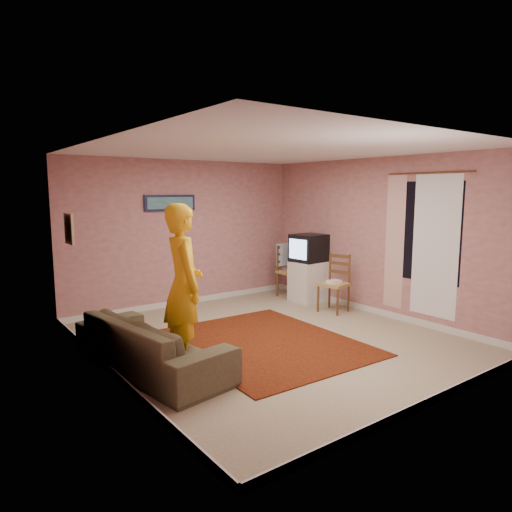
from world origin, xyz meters
TOP-DOWN VIEW (x-y plane):
  - ground at (0.00, 0.00)m, footprint 5.00×5.00m
  - wall_back at (0.00, 2.50)m, footprint 4.50×0.02m
  - wall_front at (0.00, -2.50)m, footprint 4.50×0.02m
  - wall_left at (-2.25, 0.00)m, footprint 0.02×5.00m
  - wall_right at (2.25, 0.00)m, footprint 0.02×5.00m
  - ceiling at (0.00, 0.00)m, footprint 4.50×5.00m
  - baseboard_back at (0.00, 2.49)m, footprint 4.50×0.02m
  - baseboard_front at (0.00, -2.49)m, footprint 4.50×0.02m
  - baseboard_left at (-2.24, 0.00)m, footprint 0.02×5.00m
  - baseboard_right at (2.24, 0.00)m, footprint 0.02×5.00m
  - window at (2.24, -0.90)m, footprint 0.01×1.10m
  - curtain_sheer at (2.23, -1.05)m, footprint 0.01×0.75m
  - curtain_floral at (2.21, -0.35)m, footprint 0.01×0.35m
  - curtain_rod at (2.20, -0.90)m, footprint 0.02×1.40m
  - picture_back at (-0.30, 2.47)m, footprint 0.95×0.04m
  - picture_left at (-2.22, 1.60)m, footprint 0.04×0.38m
  - area_rug at (-0.18, -0.08)m, footprint 2.26×2.79m
  - tv_cabinet at (1.95, 1.34)m, footprint 0.59×0.54m
  - crt_tv at (1.94, 1.34)m, footprint 0.63×0.57m
  - chair_a at (1.93, 1.81)m, footprint 0.49×0.46m
  - dvd_player at (1.93, 1.81)m, footprint 0.33×0.25m
  - blue_throw at (1.93, 2.00)m, footprint 0.42×0.05m
  - chair_b at (1.77, 0.52)m, footprint 0.51×0.53m
  - game_console at (1.77, 0.52)m, footprint 0.23×0.17m
  - sofa at (-1.80, -0.06)m, footprint 1.17×2.25m
  - person at (-1.40, -0.11)m, footprint 0.60×0.78m

SIDE VIEW (x-z plane):
  - ground at x=0.00m, z-range 0.00..0.00m
  - area_rug at x=-0.18m, z-range 0.00..0.01m
  - baseboard_back at x=0.00m, z-range 0.00..0.10m
  - baseboard_front at x=0.00m, z-range 0.00..0.10m
  - baseboard_left at x=-2.24m, z-range 0.00..0.10m
  - baseboard_right at x=2.24m, z-range 0.00..0.10m
  - sofa at x=-1.80m, z-range 0.00..0.63m
  - tv_cabinet at x=1.95m, z-range 0.00..0.75m
  - game_console at x=1.77m, z-range 0.50..0.55m
  - dvd_player at x=1.93m, z-range 0.52..0.57m
  - chair_b at x=1.77m, z-range 0.33..0.87m
  - chair_a at x=1.93m, z-range 0.34..0.89m
  - blue_throw at x=1.93m, z-range 0.60..1.03m
  - person at x=-1.40m, z-range 0.00..1.92m
  - crt_tv at x=1.94m, z-range 0.75..1.26m
  - curtain_sheer at x=2.23m, z-range 0.20..2.30m
  - curtain_floral at x=2.21m, z-range 0.20..2.30m
  - wall_back at x=0.00m, z-range 0.00..2.60m
  - wall_front at x=0.00m, z-range 0.00..2.60m
  - wall_left at x=-2.25m, z-range 0.00..2.60m
  - wall_right at x=2.25m, z-range 0.00..2.60m
  - window at x=2.24m, z-range 0.70..2.20m
  - picture_left at x=-2.22m, z-range 1.34..1.76m
  - picture_back at x=-0.30m, z-range 1.71..1.99m
  - curtain_rod at x=2.20m, z-range 2.31..2.33m
  - ceiling at x=0.00m, z-range 2.59..2.61m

